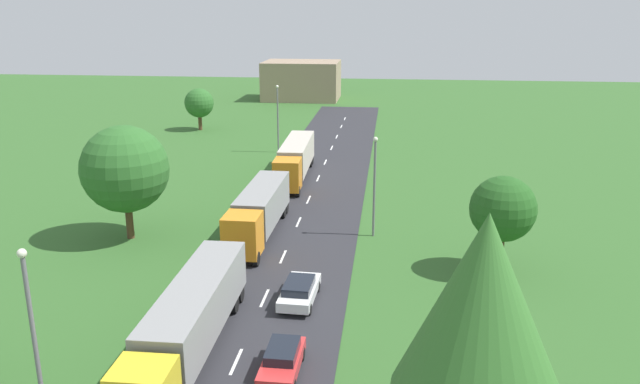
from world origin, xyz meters
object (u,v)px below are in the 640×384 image
object	(u,v)px
truck_lead	(190,318)
car_second	(282,360)
tree_oak	(503,209)
tree_maple	(199,103)
lamppost_second	(374,181)
tree_elm	(125,169)
lamppost_third	(278,115)
distant_building	(302,80)
truck_third	(295,158)
truck_second	(259,210)
lamppost_lead	(35,343)
tree_ash	(482,306)
car_third	(299,290)

from	to	relation	value
truck_lead	car_second	world-z (taller)	truck_lead
tree_oak	tree_maple	xyz separation A→B (m)	(-34.52, 46.43, -0.51)
lamppost_second	tree_elm	size ratio (longest dim) A/B	0.89
lamppost_third	car_second	bearing A→B (deg)	-79.60
tree_oak	distant_building	xyz separation A→B (m)	(-24.50, 79.00, -0.81)
car_second	tree_maple	size ratio (longest dim) A/B	0.70
truck_third	truck_second	bearing A→B (deg)	-90.68
truck_lead	lamppost_lead	bearing A→B (deg)	-114.78
lamppost_second	tree_ash	distance (m)	26.45
truck_third	lamppost_third	distance (m)	12.68
truck_third	car_third	bearing A→B (deg)	-80.83
lamppost_lead	car_second	bearing A→B (deg)	37.08
distant_building	truck_lead	bearing A→B (deg)	-85.34
truck_third	lamppost_second	world-z (taller)	lamppost_second
truck_lead	truck_third	bearing A→B (deg)	89.93
car_third	tree_elm	bearing A→B (deg)	146.91
lamppost_second	distant_building	distance (m)	74.90
truck_second	truck_third	xyz separation A→B (m)	(0.20, 16.94, 0.05)
truck_second	lamppost_third	bearing A→B (deg)	97.34
truck_third	tree_oak	distance (m)	27.72
truck_second	car_third	world-z (taller)	truck_second
car_second	lamppost_second	world-z (taller)	lamppost_second
car_third	lamppost_lead	size ratio (longest dim) A/B	0.54
lamppost_lead	distant_building	world-z (taller)	lamppost_lead
lamppost_lead	lamppost_third	distance (m)	53.69
car_second	lamppost_third	world-z (taller)	lamppost_third
car_second	truck_third	bearing A→B (deg)	97.67
tree_maple	tree_oak	bearing A→B (deg)	-53.37
lamppost_lead	tree_oak	size ratio (longest dim) A/B	1.31
lamppost_lead	tree_oak	distance (m)	28.72
tree_oak	tree_maple	bearing A→B (deg)	126.63
lamppost_lead	lamppost_third	bearing A→B (deg)	90.40
tree_oak	tree_elm	size ratio (longest dim) A/B	0.75
lamppost_second	tree_oak	xyz separation A→B (m)	(8.50, -5.84, -0.00)
truck_second	tree_ash	distance (m)	28.63
truck_third	car_third	distance (m)	28.30
lamppost_second	distant_building	bearing A→B (deg)	102.34
tree_elm	tree_maple	bearing A→B (deg)	100.03
truck_second	tree_maple	size ratio (longest dim) A/B	2.17
truck_lead	lamppost_lead	world-z (taller)	lamppost_lead
truck_second	distant_building	world-z (taller)	distant_building
lamppost_third	tree_oak	size ratio (longest dim) A/B	1.23
lamppost_lead	tree_maple	bearing A→B (deg)	101.89
truck_third	lamppost_third	world-z (taller)	lamppost_third
car_second	lamppost_third	xyz separation A→B (m)	(-8.70, 47.40, 3.72)
truck_third	car_second	world-z (taller)	truck_third
lamppost_lead	tree_oak	bearing A→B (deg)	44.37
car_third	tree_elm	xyz separation A→B (m)	(-14.40, 9.39, 4.63)
car_third	distant_building	bearing A→B (deg)	98.03
tree_ash	distant_building	distance (m)	101.22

